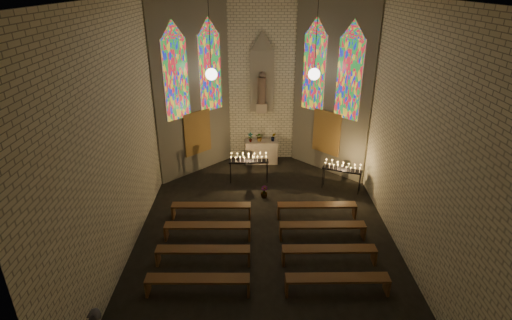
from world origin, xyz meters
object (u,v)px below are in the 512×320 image
at_px(altar, 262,152).
at_px(aisle_flower_pot, 264,192).
at_px(votive_stand_left, 249,159).
at_px(votive_stand_right, 342,168).

height_order(altar, aisle_flower_pot, altar).
distance_m(votive_stand_left, votive_stand_right, 3.61).
bearing_deg(altar, votive_stand_left, -106.26).
bearing_deg(votive_stand_left, aisle_flower_pot, -66.96).
xyz_separation_m(aisle_flower_pot, votive_stand_right, (2.96, 0.60, 0.70)).
xyz_separation_m(aisle_flower_pot, votive_stand_left, (-0.58, 1.29, 0.75)).
relative_size(altar, votive_stand_left, 0.90).
height_order(votive_stand_left, votive_stand_right, votive_stand_left).
height_order(altar, votive_stand_left, votive_stand_left).
height_order(aisle_flower_pot, votive_stand_right, votive_stand_right).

